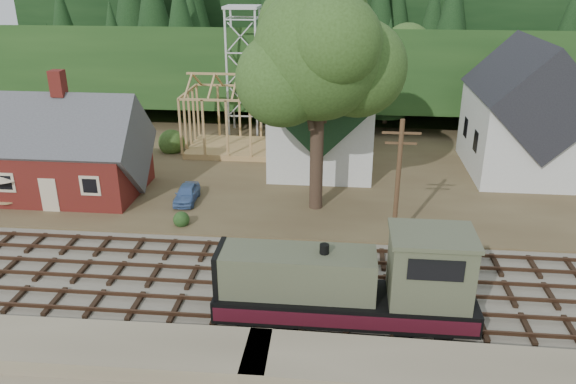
{
  "coord_description": "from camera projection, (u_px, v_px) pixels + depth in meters",
  "views": [
    {
      "loc": [
        3.62,
        -25.86,
        16.14
      ],
      "look_at": [
        0.46,
        6.0,
        3.0
      ],
      "focal_mm": 35.0,
      "sensor_mm": 36.0,
      "label": 1
    }
  ],
  "objects": [
    {
      "name": "hillside",
      "position": [
        313.0,
        104.0,
        68.93
      ],
      "size": [
        70.0,
        28.96,
        12.74
      ],
      "primitive_type": "cube",
      "rotation": [
        -0.17,
        0.0,
        0.0
      ],
      "color": "#1E3F19",
      "rests_on": "ground"
    },
    {
      "name": "telegraph_pole_near",
      "position": [
        398.0,
        182.0,
        32.8
      ],
      "size": [
        2.2,
        0.28,
        8.0
      ],
      "color": "#4C331E",
      "rests_on": "ground"
    },
    {
      "name": "village_flat",
      "position": [
        297.0,
        169.0,
        46.77
      ],
      "size": [
        64.0,
        26.0,
        0.3
      ],
      "primitive_type": "cube",
      "color": "brown",
      "rests_on": "ground"
    },
    {
      "name": "ground",
      "position": [
        269.0,
        285.0,
        30.26
      ],
      "size": [
        140.0,
        140.0,
        0.0
      ],
      "primitive_type": "plane",
      "color": "#384C1E",
      "rests_on": "ground"
    },
    {
      "name": "railroad_bed",
      "position": [
        268.0,
        284.0,
        30.23
      ],
      "size": [
        64.0,
        11.0,
        0.16
      ],
      "primitive_type": "cube",
      "color": "#726B5B",
      "rests_on": "ground"
    },
    {
      "name": "locomotive",
      "position": [
        355.0,
        285.0,
        26.28
      ],
      "size": [
        12.07,
        3.02,
        4.82
      ],
      "color": "black",
      "rests_on": "railroad_bed"
    },
    {
      "name": "ridge",
      "position": [
        319.0,
        79.0,
        83.65
      ],
      "size": [
        80.0,
        20.0,
        12.0
      ],
      "primitive_type": "cube",
      "color": "black",
      "rests_on": "ground"
    },
    {
      "name": "patio_set",
      "position": [
        3.0,
        176.0,
        38.41
      ],
      "size": [
        2.39,
        2.39,
        2.66
      ],
      "color": "silver",
      "rests_on": "village_flat"
    },
    {
      "name": "church",
      "position": [
        323.0,
        106.0,
        46.23
      ],
      "size": [
        8.4,
        15.17,
        13.0
      ],
      "color": "silver",
      "rests_on": "village_flat"
    },
    {
      "name": "farmhouse",
      "position": [
        525.0,
        116.0,
        44.26
      ],
      "size": [
        8.4,
        10.8,
        10.6
      ],
      "color": "silver",
      "rests_on": "village_flat"
    },
    {
      "name": "car_blue",
      "position": [
        187.0,
        193.0,
        39.85
      ],
      "size": [
        1.58,
        3.63,
        1.22
      ],
      "primitive_type": "imported",
      "rotation": [
        0.0,
        0.0,
        0.04
      ],
      "color": "#5276B1",
      "rests_on": "village_flat"
    },
    {
      "name": "lattice_tower",
      "position": [
        243.0,
        32.0,
        52.78
      ],
      "size": [
        3.2,
        3.2,
        12.12
      ],
      "color": "silver",
      "rests_on": "village_flat"
    },
    {
      "name": "timber_frame",
      "position": [
        233.0,
        119.0,
        49.82
      ],
      "size": [
        8.2,
        6.2,
        6.99
      ],
      "color": "tan",
      "rests_on": "village_flat"
    },
    {
      "name": "depot",
      "position": [
        69.0,
        155.0,
        40.63
      ],
      "size": [
        10.8,
        7.41,
        9.0
      ],
      "color": "maroon",
      "rests_on": "village_flat"
    },
    {
      "name": "big_tree",
      "position": [
        321.0,
        63.0,
        35.47
      ],
      "size": [
        10.9,
        8.4,
        14.7
      ],
      "color": "#38281E",
      "rests_on": "village_flat"
    }
  ]
}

